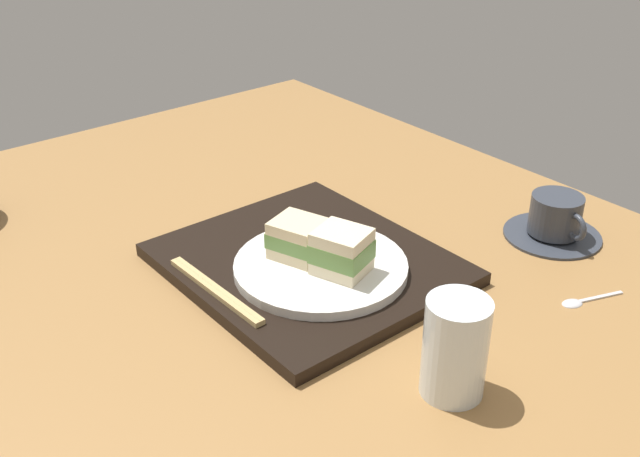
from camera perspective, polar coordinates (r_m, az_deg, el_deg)
ground_plane at (r=102.72cm, az=-0.26°, el=-4.25°), size 140.00×100.00×3.00cm
serving_tray at (r=102.52cm, az=-1.06°, el=-2.73°), size 36.34×32.36×1.82cm
sandwich_plate at (r=99.06cm, az=0.06°, el=-2.90°), size 22.78×22.78×1.30cm
sandwich_near at (r=99.03cm, az=-1.65°, el=-0.76°), size 8.33×7.72×5.14cm
sandwich_far at (r=95.72cm, az=1.82°, el=-1.65°), size 8.24×7.75×5.81cm
chopsticks_pair at (r=95.82cm, az=-7.88°, el=-4.61°), size 18.93×1.89×0.70cm
coffee_cup at (r=114.89cm, az=17.25°, el=0.60°), size 14.08×14.08×6.53cm
drinking_glass at (r=80.92cm, az=10.12°, el=-8.82°), size 6.88×6.88×11.35cm
teaspoon at (r=101.83cm, az=18.96°, el=-5.10°), size 4.24×8.83×0.80cm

